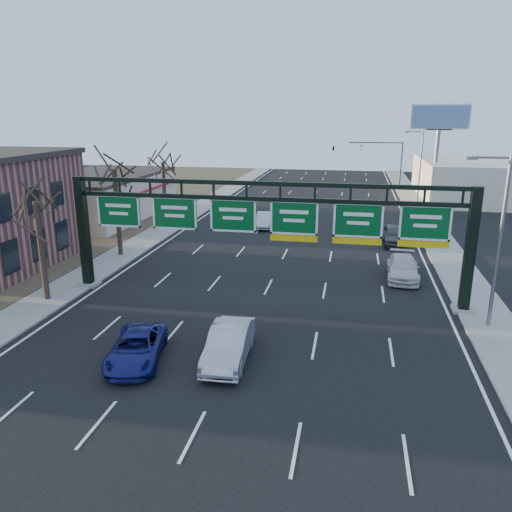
% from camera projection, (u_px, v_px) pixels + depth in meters
% --- Properties ---
extents(ground, '(160.00, 160.00, 0.00)m').
position_uv_depth(ground, '(233.00, 357.00, 23.31)').
color(ground, black).
rests_on(ground, ground).
extents(sidewalk_left, '(3.00, 120.00, 0.12)m').
position_uv_depth(sidewalk_left, '(146.00, 240.00, 44.50)').
color(sidewalk_left, gray).
rests_on(sidewalk_left, ground).
extents(sidewalk_right, '(3.00, 120.00, 0.12)m').
position_uv_depth(sidewalk_right, '(447.00, 255.00, 39.81)').
color(sidewalk_right, gray).
rests_on(sidewalk_right, ground).
extents(dirt_strip_left, '(21.00, 120.00, 0.06)m').
position_uv_depth(dirt_strip_left, '(24.00, 234.00, 46.75)').
color(dirt_strip_left, '#473D2B').
rests_on(dirt_strip_left, ground).
extents(lane_markings, '(21.60, 120.00, 0.01)m').
position_uv_depth(lane_markings, '(288.00, 248.00, 42.17)').
color(lane_markings, white).
rests_on(lane_markings, ground).
extents(sign_gantry, '(24.60, 1.20, 7.20)m').
position_uv_depth(sign_gantry, '(266.00, 224.00, 29.54)').
color(sign_gantry, black).
rests_on(sign_gantry, ground).
extents(cream_strip, '(10.90, 18.40, 4.70)m').
position_uv_depth(cream_strip, '(102.00, 195.00, 53.94)').
color(cream_strip, beige).
rests_on(cream_strip, ground).
extents(building_right_distant, '(12.00, 20.00, 5.00)m').
position_uv_depth(building_right_distant, '(467.00, 179.00, 66.10)').
color(building_right_distant, beige).
rests_on(building_right_distant, ground).
extents(tree_gantry, '(3.60, 3.60, 8.48)m').
position_uv_depth(tree_gantry, '(33.00, 184.00, 28.40)').
color(tree_gantry, black).
rests_on(tree_gantry, sidewalk_left).
extents(tree_mid, '(3.60, 3.60, 9.24)m').
position_uv_depth(tree_mid, '(113.00, 156.00, 37.62)').
color(tree_mid, black).
rests_on(tree_mid, sidewalk_left).
extents(tree_far, '(3.60, 3.60, 8.86)m').
position_uv_depth(tree_far, '(162.00, 151.00, 47.16)').
color(tree_far, black).
rests_on(tree_far, sidewalk_left).
extents(streetlight_near, '(2.15, 0.22, 9.00)m').
position_uv_depth(streetlight_near, '(498.00, 234.00, 25.27)').
color(streetlight_near, slate).
rests_on(streetlight_near, sidewalk_right).
extents(streetlight_far, '(2.15, 0.22, 9.00)m').
position_uv_depth(streetlight_far, '(419.00, 166.00, 57.34)').
color(streetlight_far, slate).
rests_on(streetlight_far, sidewalk_right).
extents(billboard_right, '(7.00, 0.50, 12.00)m').
position_uv_depth(billboard_right, '(439.00, 129.00, 60.47)').
color(billboard_right, slate).
rests_on(billboard_right, ground).
extents(traffic_signal_mast, '(10.16, 0.54, 7.00)m').
position_uv_depth(traffic_signal_mast, '(359.00, 152.00, 72.61)').
color(traffic_signal_mast, black).
rests_on(traffic_signal_mast, ground).
extents(car_blue_suv, '(3.17, 5.18, 1.34)m').
position_uv_depth(car_blue_suv, '(136.00, 348.00, 22.77)').
color(car_blue_suv, navy).
rests_on(car_blue_suv, ground).
extents(car_silver_sedan, '(1.95, 5.02, 1.63)m').
position_uv_depth(car_silver_sedan, '(229.00, 344.00, 22.82)').
color(car_silver_sedan, '#A6A7AB').
rests_on(car_silver_sedan, ground).
extents(car_white_wagon, '(2.29, 5.17, 1.47)m').
position_uv_depth(car_white_wagon, '(403.00, 268.00, 34.25)').
color(car_white_wagon, silver).
rests_on(car_white_wagon, ground).
extents(car_grey_far, '(2.16, 4.87, 1.63)m').
position_uv_depth(car_grey_far, '(394.00, 235.00, 43.10)').
color(car_grey_far, '#414447').
rests_on(car_grey_far, ground).
extents(car_silver_distant, '(1.96, 4.56, 1.46)m').
position_uv_depth(car_silver_distant, '(265.00, 220.00, 49.47)').
color(car_silver_distant, '#B2B2B7').
rests_on(car_silver_distant, ground).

